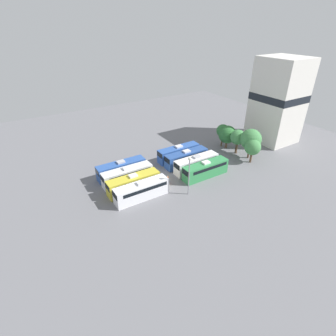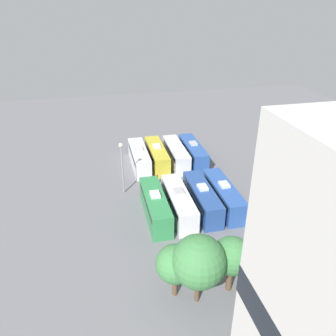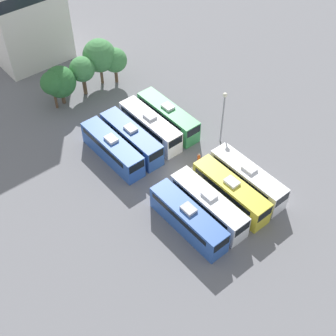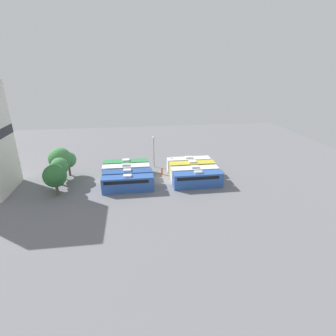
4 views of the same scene
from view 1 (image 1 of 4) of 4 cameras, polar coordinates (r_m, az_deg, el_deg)
The scene contains 17 objects.
ground_plane at distance 55.48m, azimuth -1.22°, elevation -1.78°, with size 110.79×110.79×0.00m, color slate.
bus_0 at distance 55.62m, azimuth -10.08°, elevation -0.12°, with size 2.54×10.33×3.51m.
bus_1 at distance 53.16m, azimuth -8.80°, elevation -1.51°, with size 2.54×10.33×3.51m.
bus_2 at distance 50.50m, azimuth -7.48°, elevation -3.22°, with size 2.54×10.33×3.51m.
bus_3 at distance 48.23m, azimuth -5.74°, elevation -4.84°, with size 2.54×10.33×3.51m.
bus_4 at distance 61.51m, azimuth 2.35°, elevation 3.38°, with size 2.54×10.33×3.51m.
bus_5 at distance 59.33m, azimuth 4.02°, elevation 2.29°, with size 2.54×10.33×3.51m.
bus_6 at distance 57.17m, azimuth 6.20°, elevation 1.06°, with size 2.54×10.33×3.51m.
bus_7 at distance 55.12m, azimuth 8.18°, elevation -0.25°, with size 2.54×10.33×3.51m.
worker_person at distance 52.61m, azimuth -0.09°, elevation -2.62°, with size 0.36×0.36×1.79m.
light_pole at distance 47.30m, azimuth 4.64°, elevation -0.39°, with size 0.60×0.60×7.85m.
tree_0 at distance 68.62m, azimuth 11.86°, elevation 7.92°, with size 3.28×3.28×5.92m.
tree_1 at distance 68.18m, azimuth 12.80°, elevation 7.12°, with size 4.51×4.51×5.91m.
tree_2 at distance 65.59m, azimuth 14.95°, elevation 6.45°, with size 3.64×3.64×6.06m.
tree_3 at distance 63.73m, azimuth 17.58°, elevation 5.95°, with size 4.87×4.87×7.23m.
tree_4 at distance 62.22m, azimuth 17.95°, elevation 4.32°, with size 3.64×3.64×5.65m.
depot_building at distance 74.92m, azimuth 22.83°, elevation 13.34°, with size 10.93×10.11×21.28m.
Camera 1 is at (40.83, -24.00, 28.90)m, focal length 28.00 mm.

